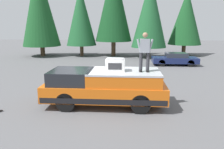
{
  "coord_description": "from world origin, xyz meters",
  "views": [
    {
      "loc": [
        -9.73,
        -1.45,
        3.64
      ],
      "look_at": [
        0.23,
        -0.74,
        1.35
      ],
      "focal_mm": 34.58,
      "sensor_mm": 36.0,
      "label": 1
    }
  ],
  "objects_px": {
    "compressor_unit": "(115,65)",
    "person_on_truck_bed": "(145,51)",
    "parked_car_navy": "(175,59)",
    "pickup_truck": "(105,87)"
  },
  "relations": [
    {
      "from": "compressor_unit",
      "to": "person_on_truck_bed",
      "type": "relative_size",
      "value": 0.5
    },
    {
      "from": "compressor_unit",
      "to": "parked_car_navy",
      "type": "bearing_deg",
      "value": -24.69
    },
    {
      "from": "parked_car_navy",
      "to": "person_on_truck_bed",
      "type": "bearing_deg",
      "value": 161.26
    },
    {
      "from": "pickup_truck",
      "to": "compressor_unit",
      "type": "height_order",
      "value": "compressor_unit"
    },
    {
      "from": "pickup_truck",
      "to": "parked_car_navy",
      "type": "relative_size",
      "value": 1.35
    },
    {
      "from": "pickup_truck",
      "to": "compressor_unit",
      "type": "relative_size",
      "value": 6.6
    },
    {
      "from": "compressor_unit",
      "to": "parked_car_navy",
      "type": "xyz_separation_m",
      "value": [
        10.74,
        -4.94,
        -1.35
      ]
    },
    {
      "from": "pickup_truck",
      "to": "compressor_unit",
      "type": "distance_m",
      "value": 1.16
    },
    {
      "from": "pickup_truck",
      "to": "person_on_truck_bed",
      "type": "bearing_deg",
      "value": -94.52
    },
    {
      "from": "compressor_unit",
      "to": "parked_car_navy",
      "type": "height_order",
      "value": "compressor_unit"
    }
  ]
}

